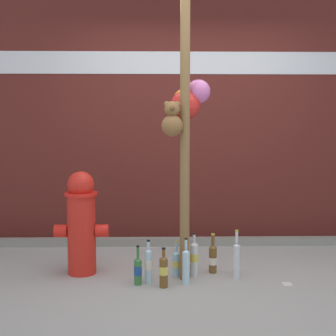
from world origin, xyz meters
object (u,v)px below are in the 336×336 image
(bottle_0, at_px, (194,258))
(bottle_7, at_px, (138,270))
(bottle_2, at_px, (148,265))
(bottle_5, at_px, (164,271))
(bottle_1, at_px, (236,259))
(bottle_3, at_px, (186,266))
(fire_hydrant, at_px, (81,222))
(bottle_4, at_px, (213,258))
(bottle_6, at_px, (176,263))
(memorial_post, at_px, (185,77))

(bottle_0, relative_size, bottle_7, 1.17)
(bottle_2, bearing_deg, bottle_5, -42.67)
(bottle_1, xyz_separation_m, bottle_2, (-0.75, -0.10, -0.01))
(bottle_0, height_order, bottle_3, bottle_3)
(fire_hydrant, distance_m, bottle_0, 1.03)
(bottle_4, bearing_deg, bottle_3, -130.72)
(bottle_5, height_order, bottle_7, same)
(fire_hydrant, relative_size, bottle_4, 2.58)
(bottle_1, height_order, bottle_4, bottle_1)
(bottle_6, bearing_deg, memorial_post, -20.65)
(fire_hydrant, bearing_deg, bottle_3, -18.54)
(bottle_6, bearing_deg, bottle_5, -112.17)
(bottle_5, height_order, bottle_6, bottle_5)
(bottle_3, distance_m, bottle_7, 0.39)
(bottle_0, bearing_deg, bottle_7, -156.02)
(bottle_5, bearing_deg, memorial_post, 53.71)
(bottle_1, relative_size, bottle_7, 1.29)
(bottle_5, bearing_deg, bottle_4, 40.37)
(bottle_1, relative_size, bottle_5, 1.28)
(memorial_post, height_order, bottle_5, memorial_post)
(bottle_5, bearing_deg, bottle_0, 46.68)
(bottle_1, bearing_deg, bottle_5, -160.84)
(fire_hydrant, relative_size, bottle_7, 2.79)
(bottle_5, relative_size, bottle_7, 1.00)
(bottle_1, bearing_deg, bottle_2, -172.22)
(bottle_0, height_order, bottle_2, bottle_0)
(bottle_2, distance_m, bottle_4, 0.62)
(bottle_0, relative_size, bottle_2, 1.05)
(bottle_4, distance_m, bottle_5, 0.58)
(bottle_4, relative_size, bottle_5, 1.08)
(bottle_4, distance_m, bottle_6, 0.34)
(bottle_1, distance_m, bottle_3, 0.46)
(memorial_post, relative_size, bottle_1, 7.26)
(bottle_3, bearing_deg, bottle_1, 17.66)
(fire_hydrant, distance_m, bottle_1, 1.38)
(bottle_3, height_order, bottle_7, bottle_3)
(bottle_3, xyz_separation_m, bottle_5, (-0.18, -0.08, -0.02))
(bottle_1, bearing_deg, bottle_4, 139.12)
(bottle_4, xyz_separation_m, bottle_7, (-0.65, -0.30, -0.01))
(bottle_1, relative_size, bottle_4, 1.19)
(bottle_2, height_order, bottle_7, bottle_2)
(memorial_post, xyz_separation_m, bottle_3, (-0.00, -0.17, -1.55))
(bottle_1, xyz_separation_m, bottle_5, (-0.62, -0.22, -0.03))
(bottle_3, bearing_deg, bottle_0, 68.28)
(bottle_4, height_order, bottle_5, bottle_4)
(memorial_post, xyz_separation_m, bottle_5, (-0.18, -0.25, -1.56))
(bottle_0, xyz_separation_m, bottle_7, (-0.47, -0.21, -0.04))
(bottle_7, bearing_deg, bottle_0, 23.98)
(bottle_1, relative_size, bottle_3, 1.09)
(bottle_4, relative_size, bottle_6, 1.13)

